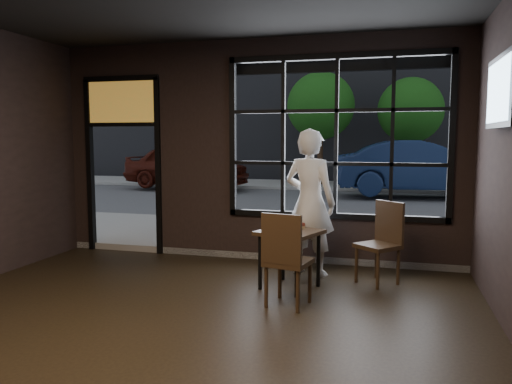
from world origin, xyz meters
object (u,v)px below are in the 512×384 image
(navy_car, at_px, (420,168))
(man, at_px, (310,202))
(chair_near, at_px, (289,259))
(cafe_table, at_px, (290,259))

(navy_car, bearing_deg, man, 162.38)
(navy_car, bearing_deg, chair_near, 163.63)
(cafe_table, xyz_separation_m, man, (0.13, 0.67, 0.60))
(cafe_table, distance_m, navy_car, 10.11)
(chair_near, distance_m, navy_car, 10.68)
(cafe_table, height_order, navy_car, navy_car)
(chair_near, bearing_deg, navy_car, -88.90)
(chair_near, distance_m, man, 1.36)
(man, bearing_deg, chair_near, 106.17)
(chair_near, bearing_deg, cafe_table, -68.59)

